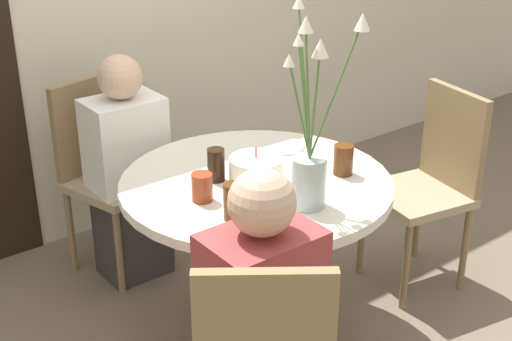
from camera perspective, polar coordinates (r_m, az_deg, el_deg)
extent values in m
plane|color=#6B5B4C|center=(3.18, 0.00, -12.45)|extent=(16.00, 16.00, 0.00)
cylinder|color=silver|center=(2.82, 0.00, -1.11)|extent=(1.08, 1.08, 0.04)
cylinder|color=#4C4742|center=(2.99, 0.00, -7.04)|extent=(0.15, 0.15, 0.64)
cylinder|color=#4C4742|center=(3.17, 0.00, -12.23)|extent=(0.43, 0.43, 0.03)
cube|color=#9E896B|center=(3.44, -11.04, -1.04)|extent=(0.49, 0.49, 0.04)
cube|color=olive|center=(3.48, -13.39, 3.48)|extent=(0.38, 0.13, 0.46)
cylinder|color=olive|center=(3.34, -10.90, -6.48)|extent=(0.03, 0.03, 0.44)
cylinder|color=olive|center=(3.54, -6.85, -4.30)|extent=(0.03, 0.03, 0.44)
cylinder|color=olive|center=(3.58, -14.59, -4.68)|extent=(0.03, 0.03, 0.44)
cylinder|color=olive|center=(3.76, -10.59, -2.74)|extent=(0.03, 0.03, 0.44)
cube|color=#9E896B|center=(3.35, 12.75, -1.95)|extent=(0.47, 0.47, 0.04)
cube|color=olive|center=(3.36, 15.55, 2.52)|extent=(0.10, 0.38, 0.46)
cylinder|color=olive|center=(3.48, 8.45, -4.95)|extent=(0.03, 0.03, 0.44)
cylinder|color=olive|center=(3.25, 11.91, -7.51)|extent=(0.03, 0.03, 0.44)
cylinder|color=olive|center=(3.67, 12.81, -3.68)|extent=(0.03, 0.03, 0.44)
cylinder|color=olive|center=(3.46, 16.36, -6.00)|extent=(0.03, 0.03, 0.44)
cylinder|color=white|center=(2.79, 0.13, 0.12)|extent=(0.21, 0.21, 0.09)
cylinder|color=#E54C4C|center=(2.76, 0.13, 1.44)|extent=(0.01, 0.01, 0.04)
cylinder|color=#9EB2AD|center=(2.58, 4.25, -0.94)|extent=(0.12, 0.12, 0.19)
cylinder|color=#4C7538|center=(2.48, 6.36, 6.26)|extent=(0.16, 0.08, 0.48)
cone|color=silver|center=(2.45, 8.52, 11.70)|extent=(0.05, 0.05, 0.06)
cylinder|color=#4C7538|center=(2.43, 4.72, 5.20)|extent=(0.04, 0.07, 0.42)
cone|color=silver|center=(2.34, 5.17, 9.75)|extent=(0.06, 0.06, 0.06)
cylinder|color=#4C7538|center=(2.41, 4.17, 6.06)|extent=(0.08, 0.05, 0.50)
cone|color=silver|center=(2.31, 4.02, 11.61)|extent=(0.05, 0.05, 0.06)
cylinder|color=#4C7538|center=(2.50, 3.88, 5.68)|extent=(0.02, 0.10, 0.41)
cone|color=silver|center=(2.48, 3.43, 10.46)|extent=(0.04, 0.04, 0.04)
cylinder|color=#4C7538|center=(2.52, 3.89, 7.18)|extent=(0.07, 0.16, 0.52)
cone|color=silver|center=(2.54, 3.45, 13.35)|extent=(0.04, 0.04, 0.05)
cylinder|color=#4C7538|center=(2.48, 3.51, 4.83)|extent=(0.06, 0.07, 0.36)
cone|color=silver|center=(2.42, 2.66, 8.83)|extent=(0.04, 0.04, 0.04)
cylinder|color=silver|center=(3.12, 2.06, 1.95)|extent=(0.20, 0.20, 0.01)
cylinder|color=black|center=(2.79, -3.21, 0.46)|extent=(0.07, 0.07, 0.13)
cylinder|color=maroon|center=(2.64, -4.34, -1.35)|extent=(0.08, 0.08, 0.11)
cylinder|color=#51280F|center=(2.86, 7.00, 0.87)|extent=(0.08, 0.08, 0.12)
cylinder|color=#51280F|center=(2.49, -1.83, -2.50)|extent=(0.07, 0.07, 0.14)
cube|color=#383333|center=(3.49, -9.87, -4.62)|extent=(0.31, 0.24, 0.48)
cube|color=white|center=(3.30, -10.42, 2.21)|extent=(0.34, 0.24, 0.42)
sphere|color=#D1A889|center=(3.19, -10.84, 7.36)|extent=(0.20, 0.20, 0.20)
cube|color=#993838|center=(2.17, 0.45, -9.88)|extent=(0.34, 0.24, 0.42)
sphere|color=#D1A889|center=(2.02, 0.48, -2.59)|extent=(0.20, 0.20, 0.20)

